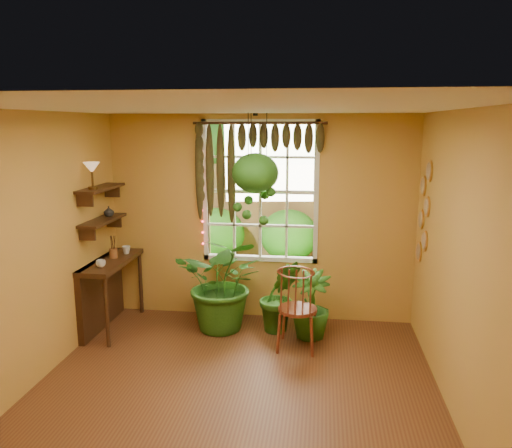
{
  "coord_description": "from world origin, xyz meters",
  "views": [
    {
      "loc": [
        0.8,
        -4.13,
        2.57
      ],
      "look_at": [
        0.09,
        1.15,
        1.5
      ],
      "focal_mm": 35.0,
      "sensor_mm": 36.0,
      "label": 1
    }
  ],
  "objects_px": {
    "counter_ledge": "(104,286)",
    "hanging_basket": "(255,179)",
    "potted_plant_left": "(224,282)",
    "windsor_chair": "(297,320)",
    "potted_plant_mid": "(280,296)"
  },
  "relations": [
    {
      "from": "potted_plant_mid",
      "to": "hanging_basket",
      "type": "height_order",
      "value": "hanging_basket"
    },
    {
      "from": "windsor_chair",
      "to": "potted_plant_left",
      "type": "bearing_deg",
      "value": 159.17
    },
    {
      "from": "windsor_chair",
      "to": "potted_plant_mid",
      "type": "xyz_separation_m",
      "value": [
        -0.24,
        0.48,
        0.12
      ]
    },
    {
      "from": "potted_plant_mid",
      "to": "windsor_chair",
      "type": "bearing_deg",
      "value": -63.38
    },
    {
      "from": "counter_ledge",
      "to": "potted_plant_mid",
      "type": "xyz_separation_m",
      "value": [
        2.22,
        0.17,
        -0.08
      ]
    },
    {
      "from": "potted_plant_left",
      "to": "counter_ledge",
      "type": "bearing_deg",
      "value": -174.92
    },
    {
      "from": "counter_ledge",
      "to": "potted_plant_left",
      "type": "height_order",
      "value": "potted_plant_left"
    },
    {
      "from": "hanging_basket",
      "to": "potted_plant_left",
      "type": "bearing_deg",
      "value": -150.45
    },
    {
      "from": "counter_ledge",
      "to": "hanging_basket",
      "type": "height_order",
      "value": "hanging_basket"
    },
    {
      "from": "potted_plant_left",
      "to": "potted_plant_mid",
      "type": "xyz_separation_m",
      "value": [
        0.7,
        0.03,
        -0.16
      ]
    },
    {
      "from": "windsor_chair",
      "to": "hanging_basket",
      "type": "distance_m",
      "value": 1.79
    },
    {
      "from": "hanging_basket",
      "to": "windsor_chair",
      "type": "bearing_deg",
      "value": -48.68
    },
    {
      "from": "windsor_chair",
      "to": "potted_plant_left",
      "type": "distance_m",
      "value": 1.07
    },
    {
      "from": "potted_plant_left",
      "to": "potted_plant_mid",
      "type": "bearing_deg",
      "value": 2.57
    },
    {
      "from": "counter_ledge",
      "to": "hanging_basket",
      "type": "distance_m",
      "value": 2.35
    }
  ]
}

